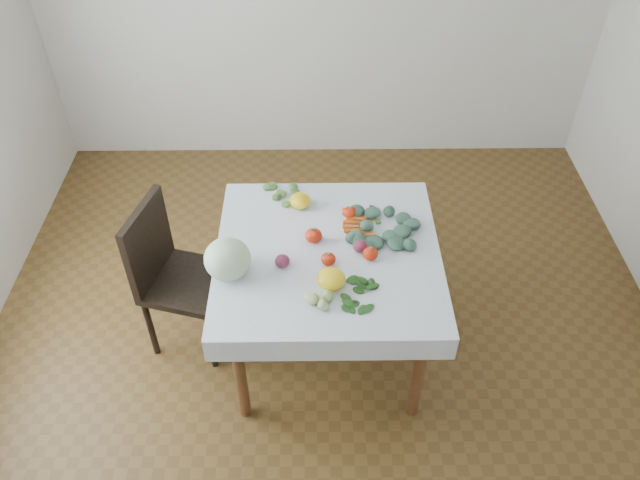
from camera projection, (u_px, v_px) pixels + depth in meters
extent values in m
plane|color=brown|center=(327.00, 345.00, 3.64)|extent=(4.00, 4.00, 0.00)
cube|color=brown|center=(328.00, 255.00, 3.14)|extent=(1.00, 1.00, 0.04)
cylinder|color=brown|center=(240.00, 373.00, 3.07)|extent=(0.06, 0.06, 0.71)
cylinder|color=brown|center=(418.00, 371.00, 3.08)|extent=(0.06, 0.06, 0.71)
cylinder|color=brown|center=(252.00, 250.00, 3.72)|extent=(0.06, 0.06, 0.71)
cylinder|color=brown|center=(399.00, 248.00, 3.72)|extent=(0.06, 0.06, 0.71)
cube|color=white|center=(328.00, 252.00, 3.13)|extent=(1.12, 1.12, 0.01)
cube|color=black|center=(188.00, 282.00, 3.39)|extent=(0.51, 0.51, 0.04)
cube|color=black|center=(147.00, 243.00, 3.26)|extent=(0.15, 0.41, 0.46)
cylinder|color=black|center=(151.00, 328.00, 3.46)|extent=(0.04, 0.04, 0.43)
cylinder|color=black|center=(211.00, 341.00, 3.39)|extent=(0.04, 0.04, 0.43)
cylinder|color=black|center=(178.00, 283.00, 3.71)|extent=(0.04, 0.04, 0.43)
cylinder|color=black|center=(234.00, 294.00, 3.65)|extent=(0.04, 0.04, 0.43)
ellipsoid|color=beige|center=(227.00, 259.00, 2.94)|extent=(0.23, 0.23, 0.20)
ellipsoid|color=red|center=(314.00, 236.00, 3.16)|extent=(0.11, 0.11, 0.08)
ellipsoid|color=red|center=(350.00, 212.00, 3.30)|extent=(0.09, 0.09, 0.06)
ellipsoid|color=red|center=(328.00, 259.00, 3.04)|extent=(0.08, 0.08, 0.06)
ellipsoid|color=red|center=(370.00, 254.00, 3.07)|extent=(0.10, 0.10, 0.07)
ellipsoid|color=yellow|center=(300.00, 201.00, 3.36)|extent=(0.13, 0.13, 0.08)
ellipsoid|color=yellow|center=(331.00, 279.00, 2.92)|extent=(0.16, 0.16, 0.09)
ellipsoid|color=#58192E|center=(282.00, 261.00, 3.03)|extent=(0.09, 0.09, 0.06)
ellipsoid|color=#58192E|center=(360.00, 246.00, 3.11)|extent=(0.09, 0.09, 0.06)
ellipsoid|color=#9EBA6B|center=(320.00, 301.00, 2.85)|extent=(0.05, 0.05, 0.05)
ellipsoid|color=#9EBA6B|center=(316.00, 298.00, 2.86)|extent=(0.05, 0.05, 0.05)
ellipsoid|color=#9EBA6B|center=(317.00, 304.00, 2.84)|extent=(0.05, 0.05, 0.05)
ellipsoid|color=#9EBA6B|center=(326.00, 297.00, 2.87)|extent=(0.05, 0.05, 0.05)
ellipsoid|color=#9EBA6B|center=(306.00, 300.00, 2.86)|extent=(0.05, 0.05, 0.05)
ellipsoid|color=#9EBA6B|center=(328.00, 306.00, 2.83)|extent=(0.05, 0.05, 0.05)
cone|color=orange|center=(360.00, 213.00, 3.33)|extent=(0.17, 0.09, 0.03)
cone|color=orange|center=(360.00, 216.00, 3.31)|extent=(0.17, 0.07, 0.03)
cone|color=orange|center=(361.00, 219.00, 3.29)|extent=(0.17, 0.06, 0.03)
cone|color=orange|center=(361.00, 223.00, 3.27)|extent=(0.17, 0.05, 0.03)
cone|color=orange|center=(361.00, 226.00, 3.25)|extent=(0.17, 0.03, 0.03)
cone|color=orange|center=(362.00, 230.00, 3.23)|extent=(0.17, 0.04, 0.03)
cone|color=orange|center=(362.00, 233.00, 3.21)|extent=(0.17, 0.05, 0.03)
cone|color=orange|center=(362.00, 237.00, 3.19)|extent=(0.17, 0.06, 0.03)
ellipsoid|color=#375A45|center=(387.00, 227.00, 3.23)|extent=(0.08, 0.08, 0.05)
ellipsoid|color=#375A45|center=(376.00, 227.00, 3.23)|extent=(0.08, 0.08, 0.05)
ellipsoid|color=#375A45|center=(388.00, 232.00, 3.20)|extent=(0.08, 0.08, 0.05)
ellipsoid|color=#375A45|center=(385.00, 223.00, 3.25)|extent=(0.08, 0.08, 0.05)
ellipsoid|color=#375A45|center=(373.00, 232.00, 3.20)|extent=(0.08, 0.08, 0.05)
ellipsoid|color=#375A45|center=(397.00, 229.00, 3.21)|extent=(0.08, 0.08, 0.05)
ellipsoid|color=#375A45|center=(372.00, 221.00, 3.26)|extent=(0.08, 0.08, 0.05)
ellipsoid|color=#375A45|center=(383.00, 238.00, 3.16)|extent=(0.08, 0.08, 0.05)
ellipsoid|color=#375A45|center=(396.00, 220.00, 3.26)|extent=(0.08, 0.08, 0.05)
ellipsoid|color=#375A45|center=(361.00, 229.00, 3.22)|extent=(0.08, 0.08, 0.05)
ellipsoid|color=#375A45|center=(402.00, 237.00, 3.17)|extent=(0.08, 0.08, 0.05)
ellipsoid|color=#375A45|center=(378.00, 215.00, 3.30)|extent=(0.08, 0.08, 0.05)
ellipsoid|color=#375A45|center=(368.00, 241.00, 3.15)|extent=(0.08, 0.08, 0.05)
ellipsoid|color=#375A45|center=(411.00, 225.00, 3.24)|extent=(0.08, 0.08, 0.05)
ellipsoid|color=#375A45|center=(355.00, 220.00, 3.27)|extent=(0.08, 0.08, 0.05)
ellipsoid|color=#375A45|center=(395.00, 246.00, 3.12)|extent=(0.08, 0.08, 0.05)
ellipsoid|color=#1E5219|center=(374.00, 292.00, 2.92)|extent=(0.06, 0.04, 0.01)
ellipsoid|color=#1E5219|center=(365.00, 292.00, 2.92)|extent=(0.06, 0.04, 0.01)
ellipsoid|color=#1E5219|center=(374.00, 297.00, 2.89)|extent=(0.06, 0.04, 0.01)
ellipsoid|color=#1E5219|center=(372.00, 288.00, 2.94)|extent=(0.06, 0.04, 0.01)
ellipsoid|color=#1E5219|center=(362.00, 297.00, 2.89)|extent=(0.06, 0.04, 0.01)
ellipsoid|color=#1E5219|center=(383.00, 294.00, 2.90)|extent=(0.06, 0.04, 0.01)
ellipsoid|color=#1E5219|center=(361.00, 286.00, 2.94)|extent=(0.06, 0.04, 0.01)
ellipsoid|color=#1E5219|center=(370.00, 303.00, 2.86)|extent=(0.06, 0.04, 0.01)
ellipsoid|color=#1E5219|center=(383.00, 286.00, 2.95)|extent=(0.06, 0.04, 0.01)
ellipsoid|color=#1E5219|center=(351.00, 293.00, 2.91)|extent=(0.06, 0.04, 0.01)
ellipsoid|color=#1E5219|center=(387.00, 302.00, 2.87)|extent=(0.06, 0.04, 0.01)
ellipsoid|color=#1E5219|center=(367.00, 279.00, 2.98)|extent=(0.06, 0.04, 0.01)
ellipsoid|color=#1E5219|center=(356.00, 306.00, 2.85)|extent=(0.06, 0.04, 0.01)
ellipsoid|color=#1E5219|center=(396.00, 290.00, 2.93)|extent=(0.06, 0.04, 0.01)
ellipsoid|color=#5A843C|center=(284.00, 193.00, 3.45)|extent=(0.06, 0.06, 0.03)
ellipsoid|color=#5A843C|center=(276.00, 193.00, 3.45)|extent=(0.06, 0.06, 0.03)
ellipsoid|color=#5A843C|center=(284.00, 197.00, 3.42)|extent=(0.06, 0.06, 0.03)
ellipsoid|color=#5A843C|center=(283.00, 189.00, 3.48)|extent=(0.06, 0.06, 0.03)
ellipsoid|color=#5A843C|center=(271.00, 197.00, 3.43)|extent=(0.06, 0.06, 0.03)
ellipsoid|color=#5A843C|center=(293.00, 195.00, 3.44)|extent=(0.06, 0.06, 0.03)
ellipsoid|color=#5A843C|center=(272.00, 188.00, 3.49)|extent=(0.06, 0.06, 0.03)
ellipsoid|color=#5A843C|center=(278.00, 203.00, 3.39)|extent=(0.06, 0.06, 0.03)
ellipsoid|color=#5A843C|center=(295.00, 188.00, 3.49)|extent=(0.06, 0.06, 0.03)
ellipsoid|color=#5A843C|center=(259.00, 194.00, 3.45)|extent=(0.06, 0.06, 0.03)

